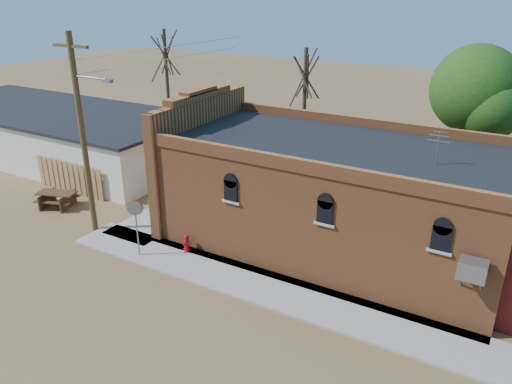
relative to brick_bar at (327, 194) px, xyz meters
The scene contains 14 objects.
ground 6.19m from the brick_bar, 106.65° to the right, with size 120.00×120.00×0.00m, color brown.
sidewalk_south 5.14m from the brick_bar, 91.78° to the right, with size 19.00×2.20×0.08m, color #9E9991.
sidewalk_west 8.28m from the brick_bar, behind, with size 2.60×10.00×0.08m, color #9E9991.
brick_bar is the anchor object (origin of this frame).
storage_building 20.81m from the brick_bar, behind, with size 20.40×8.40×3.17m.
wood_fence 14.61m from the brick_bar, behind, with size 5.20×0.10×1.80m, color #9C8046, non-canonical shape.
utility_pole 10.96m from the brick_bar, 156.31° to the right, with size 3.12×0.26×9.00m.
tree_bare_near 9.54m from the brick_bar, 121.74° to the left, with size 2.80×2.80×7.65m.
tree_bare_far 18.25m from the brick_bar, 151.47° to the left, with size 2.80×2.80×8.16m.
tree_leafy 9.80m from the brick_bar, 61.44° to the left, with size 4.40×4.40×8.15m.
fire_hydrant 6.41m from the brick_bar, 141.35° to the right, with size 0.42×0.41×0.73m.
stop_sign 8.14m from the brick_bar, 140.81° to the right, with size 0.61×0.41×2.52m.
trash_barrel 7.23m from the brick_bar, behind, with size 0.48×0.48×0.73m, color navy.
picnic_table 14.06m from the brick_bar, 166.04° to the right, with size 2.31×2.01×0.81m.
Camera 1 is at (8.97, -13.26, 10.69)m, focal length 35.00 mm.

